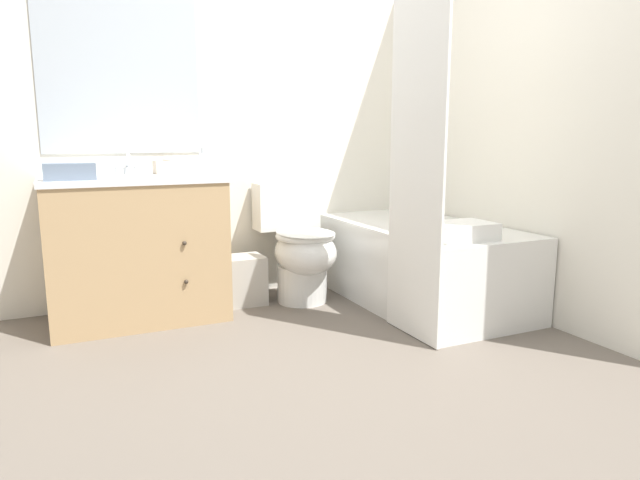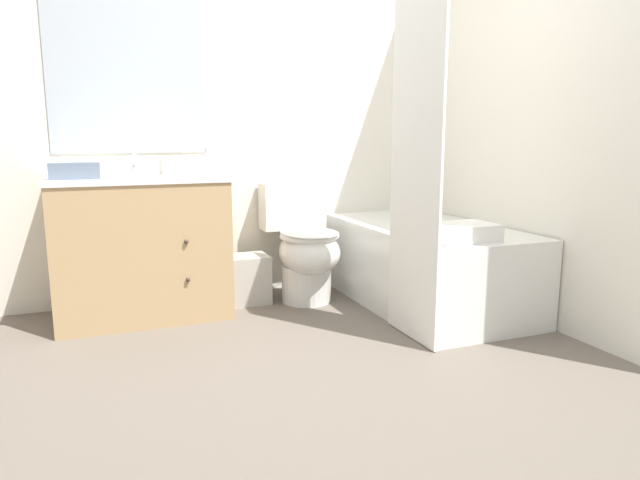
{
  "view_description": "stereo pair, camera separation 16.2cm",
  "coord_description": "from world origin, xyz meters",
  "px_view_note": "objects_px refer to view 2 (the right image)",
  "views": [
    {
      "loc": [
        -1.18,
        -2.01,
        1.05
      ],
      "look_at": [
        0.09,
        0.72,
        0.49
      ],
      "focal_mm": 32.0,
      "sensor_mm": 36.0,
      "label": 1
    },
    {
      "loc": [
        -1.03,
        -2.07,
        1.05
      ],
      "look_at": [
        0.09,
        0.72,
        0.49
      ],
      "focal_mm": 32.0,
      "sensor_mm": 36.0,
      "label": 2
    }
  ],
  "objects_px": {
    "tissue_box": "(173,166)",
    "wastebasket": "(247,279)",
    "soap_dispenser": "(208,163)",
    "hand_towel_folded": "(75,171)",
    "bathtub": "(426,265)",
    "bath_towel_folded": "(462,232)",
    "toilet": "(305,247)",
    "sink_faucet": "(134,168)",
    "vanity_cabinet": "(141,245)"
  },
  "relations": [
    {
      "from": "hand_towel_folded",
      "to": "soap_dispenser",
      "type": "bearing_deg",
      "value": 10.02
    },
    {
      "from": "hand_towel_folded",
      "to": "bath_towel_folded",
      "type": "distance_m",
      "value": 2.05
    },
    {
      "from": "vanity_cabinet",
      "to": "hand_towel_folded",
      "type": "xyz_separation_m",
      "value": [
        -0.32,
        -0.15,
        0.44
      ]
    },
    {
      "from": "bathtub",
      "to": "bath_towel_folded",
      "type": "distance_m",
      "value": 0.61
    },
    {
      "from": "vanity_cabinet",
      "to": "tissue_box",
      "type": "distance_m",
      "value": 0.52
    },
    {
      "from": "tissue_box",
      "to": "bathtub",
      "type": "bearing_deg",
      "value": -21.79
    },
    {
      "from": "tissue_box",
      "to": "hand_towel_folded",
      "type": "relative_size",
      "value": 0.6
    },
    {
      "from": "hand_towel_folded",
      "to": "tissue_box",
      "type": "bearing_deg",
      "value": 29.04
    },
    {
      "from": "bathtub",
      "to": "soap_dispenser",
      "type": "height_order",
      "value": "soap_dispenser"
    },
    {
      "from": "vanity_cabinet",
      "to": "soap_dispenser",
      "type": "relative_size",
      "value": 6.36
    },
    {
      "from": "toilet",
      "to": "soap_dispenser",
      "type": "height_order",
      "value": "soap_dispenser"
    },
    {
      "from": "sink_faucet",
      "to": "wastebasket",
      "type": "height_order",
      "value": "sink_faucet"
    },
    {
      "from": "toilet",
      "to": "wastebasket",
      "type": "bearing_deg",
      "value": 166.68
    },
    {
      "from": "wastebasket",
      "to": "soap_dispenser",
      "type": "xyz_separation_m",
      "value": [
        -0.23,
        -0.05,
        0.74
      ]
    },
    {
      "from": "sink_faucet",
      "to": "soap_dispenser",
      "type": "height_order",
      "value": "soap_dispenser"
    },
    {
      "from": "sink_faucet",
      "to": "hand_towel_folded",
      "type": "height_order",
      "value": "sink_faucet"
    },
    {
      "from": "bathtub",
      "to": "hand_towel_folded",
      "type": "relative_size",
      "value": 5.73
    },
    {
      "from": "soap_dispenser",
      "to": "bathtub",
      "type": "bearing_deg",
      "value": -17.73
    },
    {
      "from": "toilet",
      "to": "bath_towel_folded",
      "type": "height_order",
      "value": "toilet"
    },
    {
      "from": "bathtub",
      "to": "bath_towel_folded",
      "type": "xyz_separation_m",
      "value": [
        -0.12,
        -0.52,
        0.29
      ]
    },
    {
      "from": "sink_faucet",
      "to": "toilet",
      "type": "height_order",
      "value": "sink_faucet"
    },
    {
      "from": "soap_dispenser",
      "to": "toilet",
      "type": "bearing_deg",
      "value": -3.48
    },
    {
      "from": "tissue_box",
      "to": "bath_towel_folded",
      "type": "height_order",
      "value": "tissue_box"
    },
    {
      "from": "vanity_cabinet",
      "to": "hand_towel_folded",
      "type": "distance_m",
      "value": 0.57
    },
    {
      "from": "sink_faucet",
      "to": "vanity_cabinet",
      "type": "bearing_deg",
      "value": -90.0
    },
    {
      "from": "wastebasket",
      "to": "soap_dispenser",
      "type": "relative_size",
      "value": 1.99
    },
    {
      "from": "tissue_box",
      "to": "wastebasket",
      "type": "bearing_deg",
      "value": -16.86
    },
    {
      "from": "toilet",
      "to": "soap_dispenser",
      "type": "distance_m",
      "value": 0.8
    },
    {
      "from": "bathtub",
      "to": "wastebasket",
      "type": "bearing_deg",
      "value": 156.35
    },
    {
      "from": "bathtub",
      "to": "soap_dispenser",
      "type": "bearing_deg",
      "value": 162.27
    },
    {
      "from": "wastebasket",
      "to": "tissue_box",
      "type": "distance_m",
      "value": 0.83
    },
    {
      "from": "soap_dispenser",
      "to": "hand_towel_folded",
      "type": "height_order",
      "value": "soap_dispenser"
    },
    {
      "from": "sink_faucet",
      "to": "hand_towel_folded",
      "type": "relative_size",
      "value": 0.57
    },
    {
      "from": "bath_towel_folded",
      "to": "vanity_cabinet",
      "type": "bearing_deg",
      "value": 148.57
    },
    {
      "from": "toilet",
      "to": "wastebasket",
      "type": "distance_m",
      "value": 0.42
    },
    {
      "from": "bathtub",
      "to": "tissue_box",
      "type": "distance_m",
      "value": 1.66
    },
    {
      "from": "wastebasket",
      "to": "tissue_box",
      "type": "relative_size",
      "value": 2.05
    },
    {
      "from": "tissue_box",
      "to": "hand_towel_folded",
      "type": "distance_m",
      "value": 0.62
    },
    {
      "from": "bathtub",
      "to": "hand_towel_folded",
      "type": "bearing_deg",
      "value": 172.11
    },
    {
      "from": "bathtub",
      "to": "tissue_box",
      "type": "bearing_deg",
      "value": 158.21
    },
    {
      "from": "vanity_cabinet",
      "to": "hand_towel_folded",
      "type": "bearing_deg",
      "value": -154.76
    },
    {
      "from": "toilet",
      "to": "hand_towel_folded",
      "type": "distance_m",
      "value": 1.41
    },
    {
      "from": "soap_dispenser",
      "to": "wastebasket",
      "type": "bearing_deg",
      "value": 12.49
    },
    {
      "from": "bathtub",
      "to": "tissue_box",
      "type": "relative_size",
      "value": 9.6
    },
    {
      "from": "bathtub",
      "to": "soap_dispenser",
      "type": "xyz_separation_m",
      "value": [
        -1.26,
        0.4,
        0.63
      ]
    },
    {
      "from": "bathtub",
      "to": "hand_towel_folded",
      "type": "height_order",
      "value": "hand_towel_folded"
    },
    {
      "from": "soap_dispenser",
      "to": "bath_towel_folded",
      "type": "bearing_deg",
      "value": -38.86
    },
    {
      "from": "wastebasket",
      "to": "tissue_box",
      "type": "xyz_separation_m",
      "value": [
        -0.41,
        0.12,
        0.71
      ]
    },
    {
      "from": "sink_faucet",
      "to": "bathtub",
      "type": "xyz_separation_m",
      "value": [
        1.66,
        -0.63,
        -0.6
      ]
    },
    {
      "from": "toilet",
      "to": "tissue_box",
      "type": "height_order",
      "value": "tissue_box"
    }
  ]
}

